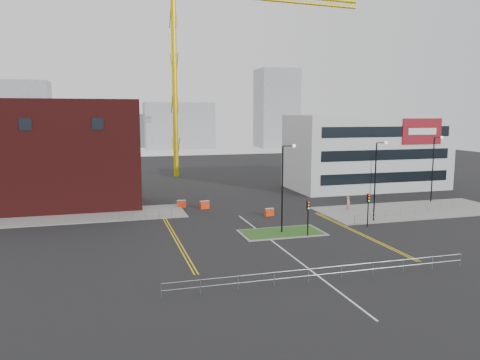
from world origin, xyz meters
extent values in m
plane|color=black|center=(0.00, 0.00, 0.00)|extent=(200.00, 200.00, 0.00)
cube|color=slate|center=(-20.00, 22.00, 0.06)|extent=(28.00, 8.00, 0.12)
cube|color=slate|center=(22.00, 14.00, 0.06)|extent=(24.00, 10.00, 0.12)
cube|color=slate|center=(2.00, 8.00, 0.04)|extent=(8.60, 4.60, 0.08)
cube|color=#254F1A|center=(2.00, 8.00, 0.06)|extent=(8.00, 4.00, 0.12)
cube|color=#4A1312|center=(-20.00, 28.00, 7.00)|extent=(18.00, 10.00, 14.00)
cube|color=black|center=(-24.00, 22.98, 11.00)|extent=(1.40, 0.10, 1.40)
cube|color=black|center=(-16.00, 22.98, 11.00)|extent=(1.40, 0.10, 1.40)
cube|color=silver|center=(26.00, 32.00, 6.00)|extent=(25.00, 12.00, 12.00)
cube|color=black|center=(26.00, 25.98, 2.50)|extent=(22.00, 0.10, 1.60)
cube|color=black|center=(26.00, 25.98, 6.00)|extent=(22.00, 0.10, 1.60)
cube|color=black|center=(26.00, 25.98, 9.50)|extent=(22.00, 0.10, 1.60)
cube|color=maroon|center=(32.00, 25.92, 9.50)|extent=(7.00, 0.15, 4.00)
cube|color=white|center=(32.00, 25.82, 9.50)|extent=(5.00, 0.05, 1.00)
cylinder|color=#DDBB0D|center=(-2.00, 55.00, 18.03)|extent=(1.00, 1.00, 36.07)
cylinder|color=black|center=(2.00, 8.00, 4.50)|extent=(0.16, 0.16, 9.00)
cylinder|color=black|center=(2.60, 8.00, 9.00)|extent=(1.20, 0.10, 0.10)
sphere|color=silver|center=(3.20, 8.00, 9.00)|extent=(0.36, 0.36, 0.36)
cylinder|color=black|center=(14.00, 10.00, 4.50)|extent=(0.16, 0.16, 9.00)
cylinder|color=black|center=(14.60, 10.00, 9.00)|extent=(1.20, 0.10, 0.10)
sphere|color=silver|center=(15.20, 10.00, 9.00)|extent=(0.36, 0.36, 0.36)
cylinder|color=black|center=(28.00, 18.00, 4.50)|extent=(0.16, 0.16, 9.00)
cylinder|color=black|center=(28.60, 18.00, 9.00)|extent=(1.20, 0.10, 0.10)
sphere|color=silver|center=(29.20, 18.00, 9.00)|extent=(0.36, 0.36, 0.36)
cylinder|color=black|center=(4.00, 6.00, 1.50)|extent=(0.12, 0.12, 3.00)
cube|color=black|center=(4.00, 6.00, 3.20)|extent=(0.28, 0.22, 0.90)
sphere|color=red|center=(4.00, 5.87, 3.50)|extent=(0.18, 0.18, 0.18)
sphere|color=orange|center=(4.00, 5.87, 3.20)|extent=(0.18, 0.18, 0.18)
sphere|color=#0CCC33|center=(4.00, 5.87, 2.90)|extent=(0.18, 0.18, 0.18)
cylinder|color=black|center=(12.00, 8.00, 1.50)|extent=(0.12, 0.12, 3.00)
cube|color=black|center=(12.00, 8.00, 3.20)|extent=(0.28, 0.22, 0.90)
sphere|color=red|center=(12.00, 7.87, 3.50)|extent=(0.18, 0.18, 0.18)
sphere|color=orange|center=(12.00, 7.87, 3.20)|extent=(0.18, 0.18, 0.18)
sphere|color=#0CCC33|center=(12.00, 7.87, 2.90)|extent=(0.18, 0.18, 0.18)
cylinder|color=gray|center=(0.00, -6.00, 1.05)|extent=(24.00, 0.04, 0.04)
cylinder|color=gray|center=(0.00, -6.00, 0.55)|extent=(24.00, 0.04, 0.04)
cylinder|color=gray|center=(-12.00, -6.00, 0.55)|extent=(0.05, 0.05, 1.10)
cylinder|color=gray|center=(12.00, -6.00, 0.55)|extent=(0.05, 0.05, 1.10)
cylinder|color=gray|center=(-11.00, 18.00, 1.05)|extent=(6.00, 0.04, 0.04)
cylinder|color=gray|center=(-11.00, 18.00, 0.55)|extent=(6.00, 0.04, 0.04)
cylinder|color=gray|center=(-14.00, 18.00, 0.55)|extent=(0.05, 0.05, 1.10)
cylinder|color=gray|center=(-8.00, 18.00, 0.55)|extent=(0.05, 0.05, 1.10)
cylinder|color=gray|center=(20.50, 11.50, 1.05)|extent=(19.01, 5.04, 0.04)
cylinder|color=gray|center=(20.50, 11.50, 0.55)|extent=(19.01, 5.04, 0.04)
cylinder|color=gray|center=(11.00, 9.00, 0.55)|extent=(0.05, 0.05, 1.10)
cylinder|color=gray|center=(30.00, 14.00, 0.55)|extent=(0.05, 0.05, 1.10)
cube|color=silver|center=(0.00, 2.00, 0.01)|extent=(0.15, 30.00, 0.01)
cube|color=gold|center=(-9.00, 10.00, 0.01)|extent=(0.12, 24.00, 0.01)
cube|color=gold|center=(-8.70, 10.00, 0.01)|extent=(0.12, 24.00, 0.01)
cube|color=gold|center=(9.50, 6.00, 0.01)|extent=(0.12, 20.00, 0.01)
cube|color=gold|center=(9.80, 6.00, 0.01)|extent=(0.12, 20.00, 0.01)
cube|color=gray|center=(-40.00, 120.00, 11.00)|extent=(18.00, 12.00, 22.00)
cube|color=gray|center=(10.00, 130.00, 8.00)|extent=(24.00, 12.00, 16.00)
cube|color=gray|center=(45.00, 125.00, 14.00)|extent=(14.00, 12.00, 28.00)
cube|color=gray|center=(-8.00, 140.00, 6.00)|extent=(30.00, 12.00, 12.00)
imported|color=tan|center=(13.87, 15.64, 0.97)|extent=(0.85, 0.79, 1.94)
cube|color=red|center=(-5.89, 24.00, 0.49)|extent=(1.22, 0.61, 0.97)
cube|color=silver|center=(-5.89, 24.00, 0.93)|extent=(1.22, 0.61, 0.12)
cube|color=#FF330E|center=(-3.14, 22.39, 0.51)|extent=(1.30, 0.71, 1.03)
cube|color=silver|center=(-3.14, 22.39, 0.98)|extent=(1.30, 0.71, 0.12)
cube|color=red|center=(3.49, 16.00, 0.46)|extent=(1.15, 0.51, 0.92)
cube|color=silver|center=(3.49, 16.00, 0.88)|extent=(1.15, 0.51, 0.11)
camera|label=1|loc=(-15.17, -36.04, 12.27)|focal=35.00mm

